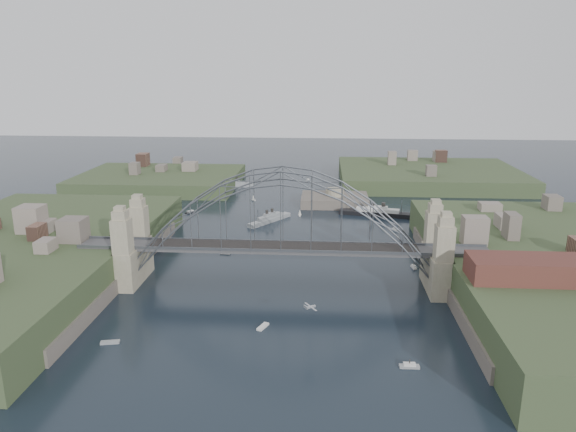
% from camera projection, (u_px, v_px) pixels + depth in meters
% --- Properties ---
extents(ground, '(500.00, 500.00, 0.00)m').
position_uv_depth(ground, '(282.00, 285.00, 111.82)').
color(ground, black).
rests_on(ground, ground).
extents(bridge, '(84.00, 13.80, 24.60)m').
position_uv_depth(bridge, '(282.00, 228.00, 108.56)').
color(bridge, '#48484A').
rests_on(bridge, ground).
extents(shore_west, '(50.50, 90.00, 12.00)m').
position_uv_depth(shore_west, '(17.00, 269.00, 115.12)').
color(shore_west, '#354626').
rests_on(shore_west, ground).
extents(shore_east, '(50.50, 90.00, 12.00)m').
position_uv_depth(shore_east, '(565.00, 283.00, 107.48)').
color(shore_east, '#354626').
rests_on(shore_east, ground).
extents(headland_nw, '(60.00, 45.00, 9.00)m').
position_uv_depth(headland_nw, '(160.00, 185.00, 206.75)').
color(headland_nw, '#354626').
rests_on(headland_nw, ground).
extents(headland_ne, '(70.00, 55.00, 9.50)m').
position_uv_depth(headland_ne, '(428.00, 180.00, 214.13)').
color(headland_ne, '#354626').
rests_on(headland_ne, ground).
extents(fort_island, '(22.00, 16.00, 9.40)m').
position_uv_depth(fort_island, '(334.00, 205.00, 178.46)').
color(fort_island, '#595148').
rests_on(fort_island, ground).
extents(wharf_shed, '(20.00, 8.00, 4.00)m').
position_uv_depth(wharf_shed, '(527.00, 269.00, 92.78)').
color(wharf_shed, '#592D26').
rests_on(wharf_shed, shore_east).
extents(finger_pier, '(4.00, 22.00, 1.40)m').
position_uv_depth(finger_pier, '(520.00, 358.00, 82.10)').
color(finger_pier, '#48484A').
rests_on(finger_pier, ground).
extents(naval_cruiser_near, '(11.54, 15.48, 5.15)m').
position_uv_depth(naval_cruiser_near, '(270.00, 219.00, 157.83)').
color(naval_cruiser_near, '#979C9F').
rests_on(naval_cruiser_near, ground).
extents(naval_cruiser_far, '(13.38, 13.40, 5.62)m').
position_uv_depth(naval_cruiser_far, '(234.00, 186.00, 202.11)').
color(naval_cruiser_far, '#979C9F').
rests_on(naval_cruiser_far, ground).
extents(ocean_liner, '(23.93, 8.04, 5.84)m').
position_uv_depth(ocean_liner, '(378.00, 213.00, 164.31)').
color(ocean_liner, black).
rests_on(ocean_liner, ground).
extents(aeroplane, '(2.20, 3.15, 0.52)m').
position_uv_depth(aeroplane, '(309.00, 307.00, 86.16)').
color(aeroplane, silver).
extents(small_boat_a, '(2.63, 1.17, 0.45)m').
position_uv_depth(small_boat_a, '(225.00, 253.00, 130.44)').
color(small_boat_a, silver).
rests_on(small_boat_a, ground).
extents(small_boat_b, '(0.59, 1.60, 1.43)m').
position_uv_depth(small_boat_b, '(326.00, 246.00, 135.33)').
color(small_boat_b, silver).
rests_on(small_boat_b, ground).
extents(small_boat_c, '(2.00, 3.07, 0.45)m').
position_uv_depth(small_boat_c, '(263.00, 327.00, 93.13)').
color(small_boat_c, silver).
rests_on(small_boat_c, ground).
extents(small_boat_d, '(1.17, 2.08, 1.43)m').
position_uv_depth(small_boat_d, '(395.00, 229.00, 149.57)').
color(small_boat_d, silver).
rests_on(small_boat_d, ground).
extents(small_boat_e, '(2.89, 3.69, 1.43)m').
position_uv_depth(small_boat_e, '(190.00, 212.00, 167.87)').
color(small_boat_e, silver).
rests_on(small_boat_e, ground).
extents(small_boat_f, '(1.06, 1.55, 2.38)m').
position_uv_depth(small_boat_f, '(300.00, 213.00, 164.10)').
color(small_boat_f, silver).
rests_on(small_boat_f, ground).
extents(small_boat_g, '(3.05, 1.06, 1.43)m').
position_uv_depth(small_boat_g, '(409.00, 366.00, 80.58)').
color(small_boat_g, silver).
rests_on(small_boat_g, ground).
extents(small_boat_h, '(1.63, 1.82, 2.38)m').
position_uv_depth(small_boat_h, '(253.00, 198.00, 183.51)').
color(small_boat_h, silver).
rests_on(small_boat_h, ground).
extents(small_boat_i, '(1.21, 2.43, 1.43)m').
position_uv_depth(small_boat_i, '(414.00, 267.00, 121.05)').
color(small_boat_i, silver).
rests_on(small_boat_i, ground).
extents(small_boat_j, '(3.20, 1.61, 0.45)m').
position_uv_depth(small_boat_j, '(110.00, 342.00, 87.79)').
color(small_boat_j, silver).
rests_on(small_boat_j, ground).
extents(small_boat_k, '(1.38, 2.22, 1.43)m').
position_uv_depth(small_boat_k, '(308.00, 180.00, 217.30)').
color(small_boat_k, silver).
rests_on(small_boat_k, ground).
extents(small_boat_l, '(2.99, 1.72, 2.38)m').
position_uv_depth(small_boat_l, '(155.00, 236.00, 142.29)').
color(small_boat_l, silver).
rests_on(small_boat_l, ground).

